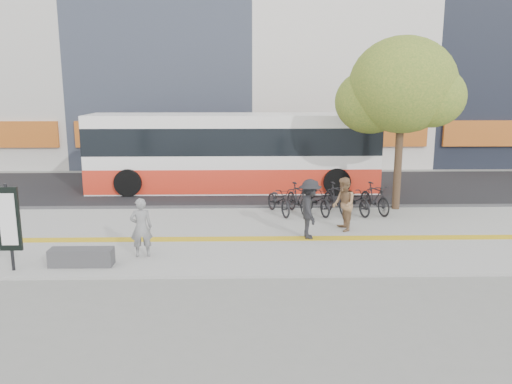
{
  "coord_description": "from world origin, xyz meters",
  "views": [
    {
      "loc": [
        1.58,
        -13.69,
        4.62
      ],
      "look_at": [
        1.93,
        2.0,
        1.31
      ],
      "focal_mm": 35.85,
      "sensor_mm": 36.0,
      "label": 1
    }
  ],
  "objects_px": {
    "street_tree": "(401,87)",
    "pedestrian_dark": "(310,209)",
    "bus": "(233,154)",
    "signboard": "(9,220)",
    "pedestrian_tan": "(344,204)",
    "bench": "(82,257)",
    "seated_woman": "(141,227)"
  },
  "relations": [
    {
      "from": "signboard",
      "to": "pedestrian_tan",
      "type": "xyz_separation_m",
      "value": [
        8.88,
        3.36,
        -0.44
      ]
    },
    {
      "from": "bench",
      "to": "seated_woman",
      "type": "xyz_separation_m",
      "value": [
        1.41,
        0.69,
        0.58
      ]
    },
    {
      "from": "bench",
      "to": "pedestrian_tan",
      "type": "bearing_deg",
      "value": 22.75
    },
    {
      "from": "street_tree",
      "to": "bench",
      "type": "bearing_deg",
      "value": -148.38
    },
    {
      "from": "signboard",
      "to": "pedestrian_dark",
      "type": "relative_size",
      "value": 1.22
    },
    {
      "from": "seated_woman",
      "to": "pedestrian_tan",
      "type": "bearing_deg",
      "value": -169.92
    },
    {
      "from": "signboard",
      "to": "street_tree",
      "type": "distance_m",
      "value": 13.4
    },
    {
      "from": "pedestrian_dark",
      "to": "signboard",
      "type": "bearing_deg",
      "value": 108.89
    },
    {
      "from": "signboard",
      "to": "street_tree",
      "type": "height_order",
      "value": "street_tree"
    },
    {
      "from": "bus",
      "to": "seated_woman",
      "type": "bearing_deg",
      "value": -104.18
    },
    {
      "from": "street_tree",
      "to": "signboard",
      "type": "bearing_deg",
      "value": -150.93
    },
    {
      "from": "pedestrian_tan",
      "to": "street_tree",
      "type": "bearing_deg",
      "value": 134.27
    },
    {
      "from": "seated_woman",
      "to": "pedestrian_tan",
      "type": "xyz_separation_m",
      "value": [
        5.88,
        2.36,
        0.05
      ]
    },
    {
      "from": "street_tree",
      "to": "pedestrian_tan",
      "type": "relative_size",
      "value": 3.71
    },
    {
      "from": "street_tree",
      "to": "bus",
      "type": "relative_size",
      "value": 0.51
    },
    {
      "from": "signboard",
      "to": "bus",
      "type": "bearing_deg",
      "value": 62.17
    },
    {
      "from": "bench",
      "to": "pedestrian_dark",
      "type": "relative_size",
      "value": 0.89
    },
    {
      "from": "bench",
      "to": "pedestrian_tan",
      "type": "height_order",
      "value": "pedestrian_tan"
    },
    {
      "from": "bench",
      "to": "signboard",
      "type": "height_order",
      "value": "signboard"
    },
    {
      "from": "signboard",
      "to": "pedestrian_tan",
      "type": "relative_size",
      "value": 1.29
    },
    {
      "from": "street_tree",
      "to": "bus",
      "type": "height_order",
      "value": "street_tree"
    },
    {
      "from": "seated_woman",
      "to": "street_tree",
      "type": "bearing_deg",
      "value": -159.33
    },
    {
      "from": "bus",
      "to": "pedestrian_dark",
      "type": "distance_m",
      "value": 7.85
    },
    {
      "from": "street_tree",
      "to": "seated_woman",
      "type": "xyz_separation_m",
      "value": [
        -8.37,
        -5.33,
        -3.63
      ]
    },
    {
      "from": "bench",
      "to": "street_tree",
      "type": "distance_m",
      "value": 12.23
    },
    {
      "from": "street_tree",
      "to": "pedestrian_dark",
      "type": "xyz_separation_m",
      "value": [
        -3.66,
        -3.76,
        -3.53
      ]
    },
    {
      "from": "pedestrian_dark",
      "to": "bench",
      "type": "bearing_deg",
      "value": 110.78
    },
    {
      "from": "bench",
      "to": "pedestrian_dark",
      "type": "height_order",
      "value": "pedestrian_dark"
    },
    {
      "from": "signboard",
      "to": "pedestrian_tan",
      "type": "height_order",
      "value": "signboard"
    },
    {
      "from": "pedestrian_tan",
      "to": "pedestrian_dark",
      "type": "xyz_separation_m",
      "value": [
        -1.17,
        -0.79,
        0.05
      ]
    },
    {
      "from": "bus",
      "to": "pedestrian_dark",
      "type": "relative_size",
      "value": 6.91
    },
    {
      "from": "bus",
      "to": "seated_woman",
      "type": "height_order",
      "value": "bus"
    }
  ]
}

